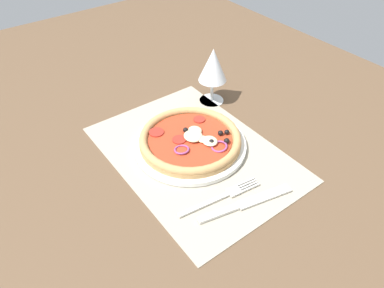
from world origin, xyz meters
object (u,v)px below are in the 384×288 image
(fork, at_px, (224,196))
(knife, at_px, (247,203))
(wine_glass, at_px, (213,67))
(pizza, at_px, (191,139))
(plate, at_px, (190,144))

(fork, bearing_deg, knife, -52.85)
(knife, relative_size, wine_glass, 1.34)
(pizza, relative_size, knife, 1.15)
(fork, height_order, wine_glass, wine_glass)
(fork, xyz_separation_m, knife, (0.04, 0.02, 0.00))
(knife, height_order, wine_glass, wine_glass)
(fork, relative_size, wine_glass, 1.21)
(pizza, relative_size, fork, 1.26)
(plate, xyz_separation_m, fork, (0.16, -0.04, -0.00))
(pizza, bearing_deg, plate, -131.96)
(plate, relative_size, knife, 1.27)
(plate, bearing_deg, knife, -3.76)
(plate, distance_m, fork, 0.16)
(wine_glass, bearing_deg, plate, -53.22)
(plate, distance_m, wine_glass, 0.22)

